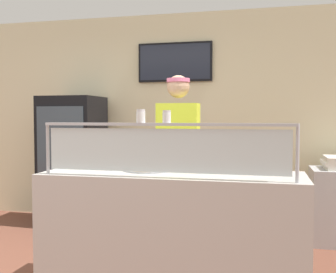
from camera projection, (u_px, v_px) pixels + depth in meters
The scene contains 10 objects.
ground_plane at pixel (188, 264), 3.77m from camera, with size 12.00×12.00×0.00m, color brown.
shop_rear_unit at pixel (209, 118), 5.16m from camera, with size 6.38×0.13×2.70m.
serving_counter at pixel (172, 234), 3.09m from camera, with size 1.98×0.65×0.95m, color #BCB7B2.
sneeze_guard at pixel (163, 142), 2.79m from camera, with size 1.80×0.06×0.38m.
pizza_tray at pixel (148, 168), 3.21m from camera, with size 0.40×0.40×0.04m.
pizza_server at pixel (144, 166), 3.20m from camera, with size 0.07×0.28×0.01m, color #ADAFB7.
parmesan_shaker at pixel (141, 117), 2.82m from camera, with size 0.06×0.06×0.10m.
pepper_flake_shaker at pixel (167, 117), 2.78m from camera, with size 0.06×0.06×0.09m.
worker_figure at pixel (179, 157), 3.75m from camera, with size 0.41×0.50×1.76m.
drink_fridge at pixel (73, 161), 5.15m from camera, with size 0.70×0.66×1.63m.
Camera 1 is at (1.67, -2.65, 1.38)m, focal length 43.15 mm.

